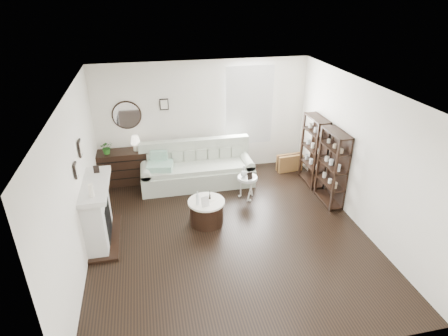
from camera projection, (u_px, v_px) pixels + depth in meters
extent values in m
plane|color=black|center=(229.00, 232.00, 7.05)|extent=(5.50, 5.50, 0.00)
plane|color=white|center=(230.00, 91.00, 5.85)|extent=(5.50, 5.50, 0.00)
plane|color=white|center=(203.00, 118.00, 8.86)|extent=(5.00, 0.00, 5.00)
plane|color=white|center=(286.00, 279.00, 4.04)|extent=(5.00, 0.00, 5.00)
plane|color=white|center=(77.00, 183.00, 5.98)|extent=(0.00, 5.50, 5.50)
plane|color=white|center=(361.00, 156.00, 6.92)|extent=(0.00, 5.50, 5.50)
cube|color=white|center=(249.00, 105.00, 8.94)|extent=(1.00, 0.02, 1.80)
cube|color=silver|center=(249.00, 106.00, 8.89)|extent=(1.15, 0.02, 1.90)
cylinder|color=silver|center=(127.00, 115.00, 8.42)|extent=(0.60, 0.03, 0.60)
cube|color=black|center=(164.00, 104.00, 8.49)|extent=(0.20, 0.03, 0.26)
cube|color=silver|center=(97.00, 214.00, 6.63)|extent=(0.34, 1.20, 1.10)
cube|color=black|center=(100.00, 221.00, 6.70)|extent=(0.30, 0.65, 0.70)
cube|color=silver|center=(95.00, 185.00, 6.39)|extent=(0.44, 1.35, 0.08)
cube|color=black|center=(106.00, 237.00, 6.88)|extent=(0.50, 1.40, 0.05)
cylinder|color=white|center=(91.00, 190.00, 5.93)|extent=(0.08, 0.08, 0.22)
cube|color=black|center=(96.00, 169.00, 6.69)|extent=(0.10, 0.03, 0.14)
cube|color=black|center=(76.00, 170.00, 5.83)|extent=(0.03, 0.18, 0.24)
cube|color=black|center=(80.00, 148.00, 6.36)|extent=(0.03, 0.22, 0.28)
cube|color=black|center=(314.00, 151.00, 8.49)|extent=(0.30, 0.80, 1.60)
cylinder|color=tan|center=(316.00, 167.00, 8.39)|extent=(0.08, 0.08, 0.11)
cylinder|color=tan|center=(312.00, 162.00, 8.61)|extent=(0.08, 0.08, 0.11)
cylinder|color=tan|center=(307.00, 158.00, 8.83)|extent=(0.08, 0.08, 0.11)
cylinder|color=tan|center=(318.00, 150.00, 8.22)|extent=(0.08, 0.08, 0.11)
cylinder|color=tan|center=(313.00, 146.00, 8.43)|extent=(0.08, 0.08, 0.11)
cylinder|color=tan|center=(309.00, 142.00, 8.65)|extent=(0.08, 0.08, 0.11)
cylinder|color=tan|center=(320.00, 133.00, 8.04)|extent=(0.08, 0.08, 0.11)
cylinder|color=tan|center=(315.00, 129.00, 8.26)|extent=(0.08, 0.08, 0.11)
cylinder|color=tan|center=(311.00, 126.00, 8.48)|extent=(0.08, 0.08, 0.11)
cube|color=black|center=(332.00, 168.00, 7.70)|extent=(0.30, 0.80, 1.60)
cylinder|color=tan|center=(335.00, 186.00, 7.60)|extent=(0.08, 0.08, 0.11)
cylinder|color=tan|center=(330.00, 180.00, 7.82)|extent=(0.08, 0.08, 0.11)
cylinder|color=tan|center=(324.00, 175.00, 8.04)|extent=(0.08, 0.08, 0.11)
cylinder|color=tan|center=(338.00, 168.00, 7.43)|extent=(0.08, 0.08, 0.11)
cylinder|color=tan|center=(332.00, 163.00, 7.65)|extent=(0.08, 0.08, 0.11)
cylinder|color=tan|center=(326.00, 158.00, 7.87)|extent=(0.08, 0.08, 0.11)
cylinder|color=tan|center=(341.00, 150.00, 7.25)|extent=(0.08, 0.08, 0.11)
cylinder|color=tan|center=(335.00, 145.00, 7.47)|extent=(0.08, 0.08, 0.11)
cylinder|color=tan|center=(329.00, 140.00, 7.69)|extent=(0.08, 0.08, 0.11)
cube|color=#A8B09D|center=(197.00, 176.00, 8.66)|extent=(2.56, 0.88, 0.41)
cube|color=#A8B09D|center=(197.00, 167.00, 8.52)|extent=(2.21, 0.71, 0.10)
cube|color=#A8B09D|center=(195.00, 155.00, 8.78)|extent=(2.56, 0.20, 0.79)
cube|color=#A8B09D|center=(146.00, 179.00, 8.42)|extent=(0.22, 0.84, 0.51)
cube|color=#A8B09D|center=(246.00, 170.00, 8.85)|extent=(0.22, 0.84, 0.51)
cube|color=#248565|center=(160.00, 166.00, 8.29)|extent=(0.62, 0.54, 0.14)
cube|color=brown|center=(289.00, 163.00, 9.30)|extent=(0.65, 0.27, 0.42)
cube|color=black|center=(123.00, 167.00, 8.67)|extent=(1.17, 0.49, 0.78)
cube|color=black|center=(124.00, 179.00, 8.53)|extent=(1.13, 0.01, 0.02)
cube|color=black|center=(123.00, 170.00, 8.43)|extent=(1.13, 0.01, 0.02)
cube|color=black|center=(121.00, 162.00, 8.34)|extent=(1.13, 0.01, 0.01)
imported|color=#235F1B|center=(107.00, 147.00, 8.33)|extent=(0.29, 0.26, 0.30)
cylinder|color=black|center=(207.00, 213.00, 7.24)|extent=(0.65, 0.65, 0.45)
cylinder|color=white|center=(206.00, 202.00, 7.13)|extent=(0.71, 0.71, 0.04)
cylinder|color=white|center=(247.00, 177.00, 7.97)|extent=(0.42, 0.42, 0.03)
cylinder|color=silver|center=(247.00, 179.00, 7.99)|extent=(0.43, 0.43, 0.02)
cylinder|color=silver|center=(247.00, 188.00, 8.09)|extent=(0.03, 0.03, 0.48)
cylinder|color=silver|center=(197.00, 198.00, 6.96)|extent=(0.06, 0.06, 0.27)
cube|color=silver|center=(205.00, 202.00, 6.92)|extent=(0.16, 0.09, 0.20)
cube|color=black|center=(250.00, 176.00, 7.83)|extent=(0.13, 0.09, 0.16)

